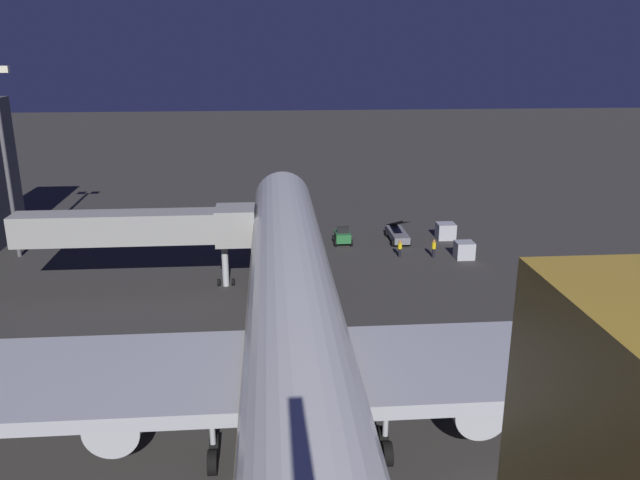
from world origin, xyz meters
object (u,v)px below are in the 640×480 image
(airliner_at_gate, at_px, (298,354))
(baggage_container_mid_row, at_px, (464,250))
(ground_crew_by_tug, at_px, (318,243))
(traffic_cone_nose_port, at_px, (304,241))
(belt_loader, at_px, (398,233))
(ground_crew_marshaller_fwd, at_px, (434,248))
(ground_crew_near_nose_gear, at_px, (400,248))
(traffic_cone_nose_starboard, at_px, (261,242))
(pushback_tug, at_px, (343,237))
(jet_bridge, at_px, (155,227))
(baggage_container_near_belt, at_px, (446,231))
(apron_floodlight_mast, at_px, (4,150))

(airliner_at_gate, bearing_deg, baggage_container_mid_row, -121.29)
(ground_crew_by_tug, relative_size, traffic_cone_nose_port, 3.45)
(belt_loader, distance_m, ground_crew_marshaller_fwd, 5.97)
(belt_loader, distance_m, traffic_cone_nose_port, 9.75)
(ground_crew_by_tug, bearing_deg, ground_crew_near_nose_gear, 167.53)
(ground_crew_near_nose_gear, relative_size, ground_crew_by_tug, 0.88)
(traffic_cone_nose_port, distance_m, traffic_cone_nose_starboard, 4.40)
(airliner_at_gate, height_order, ground_crew_near_nose_gear, airliner_at_gate)
(pushback_tug, height_order, baggage_container_mid_row, pushback_tug)
(ground_crew_near_nose_gear, distance_m, ground_crew_by_tug, 7.95)
(ground_crew_near_nose_gear, bearing_deg, baggage_container_mid_row, 171.86)
(jet_bridge, xyz_separation_m, baggage_container_mid_row, (-27.86, -5.38, -4.47))
(airliner_at_gate, relative_size, traffic_cone_nose_port, 126.48)
(jet_bridge, relative_size, ground_crew_near_nose_gear, 11.70)
(baggage_container_mid_row, height_order, traffic_cone_nose_port, baggage_container_mid_row)
(jet_bridge, distance_m, traffic_cone_nose_starboard, 14.86)
(traffic_cone_nose_port, bearing_deg, baggage_container_near_belt, -177.64)
(ground_crew_near_nose_gear, bearing_deg, traffic_cone_nose_starboard, -20.12)
(airliner_at_gate, bearing_deg, traffic_cone_nose_port, -93.70)
(baggage_container_near_belt, bearing_deg, belt_loader, 4.69)
(baggage_container_near_belt, distance_m, baggage_container_mid_row, 6.36)
(pushback_tug, height_order, ground_crew_near_nose_gear, pushback_tug)
(airliner_at_gate, distance_m, belt_loader, 36.46)
(baggage_container_mid_row, bearing_deg, pushback_tug, -25.95)
(baggage_container_near_belt, relative_size, ground_crew_by_tug, 0.98)
(ground_crew_by_tug, xyz_separation_m, traffic_cone_nose_port, (1.15, -3.16, -0.77))
(jet_bridge, distance_m, ground_crew_marshaller_fwd, 26.04)
(baggage_container_mid_row, bearing_deg, ground_crew_by_tug, -10.59)
(ground_crew_marshaller_fwd, bearing_deg, belt_loader, -66.39)
(ground_crew_marshaller_fwd, bearing_deg, jet_bridge, 13.16)
(jet_bridge, xyz_separation_m, pushback_tug, (-16.79, -10.77, -4.51))
(pushback_tug, relative_size, baggage_container_mid_row, 1.32)
(pushback_tug, height_order, traffic_cone_nose_starboard, pushback_tug)
(jet_bridge, relative_size, pushback_tug, 8.59)
(airliner_at_gate, height_order, apron_floodlight_mast, airliner_at_gate)
(apron_floodlight_mast, relative_size, baggage_container_mid_row, 10.30)
(ground_crew_marshaller_fwd, relative_size, ground_crew_by_tug, 0.95)
(airliner_at_gate, height_order, ground_crew_marshaller_fwd, airliner_at_gate)
(baggage_container_near_belt, height_order, traffic_cone_nose_starboard, baggage_container_near_belt)
(ground_crew_by_tug, height_order, traffic_cone_nose_starboard, ground_crew_by_tug)
(baggage_container_near_belt, relative_size, ground_crew_near_nose_gear, 1.11)
(airliner_at_gate, relative_size, ground_crew_near_nose_gear, 41.51)
(apron_floodlight_mast, relative_size, traffic_cone_nose_port, 32.33)
(airliner_at_gate, relative_size, baggage_container_mid_row, 40.28)
(apron_floodlight_mast, bearing_deg, pushback_tug, -177.54)
(baggage_container_mid_row, relative_size, ground_crew_marshaller_fwd, 0.96)
(traffic_cone_nose_starboard, bearing_deg, belt_loader, -179.23)
(pushback_tug, bearing_deg, belt_loader, -174.68)
(ground_crew_near_nose_gear, bearing_deg, belt_loader, -99.19)
(ground_crew_by_tug, height_order, traffic_cone_nose_port, ground_crew_by_tug)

